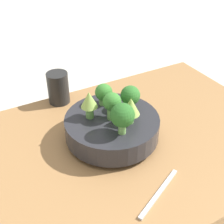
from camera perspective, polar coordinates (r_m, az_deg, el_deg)
ground_plane at (r=0.88m, az=-1.14°, el=-8.44°), size 6.00×6.00×0.00m
table at (r=0.86m, az=-1.15°, el=-7.53°), size 1.05×0.63×0.04m
bowl at (r=0.85m, az=-0.00°, el=-2.77°), size 0.26×0.26×0.07m
romanesco_piece_near at (r=0.79m, az=3.45°, el=0.89°), size 0.05×0.05×0.08m
broccoli_floret_back at (r=0.88m, az=-1.52°, el=3.44°), size 0.05×0.05×0.06m
broccoli_floret_front at (r=0.75m, az=1.91°, el=-0.72°), size 0.06×0.06×0.08m
broccoli_floret_center at (r=0.81m, az=-0.00°, el=1.55°), size 0.05×0.05×0.08m
romanesco_piece_far at (r=0.81m, az=-4.20°, el=1.95°), size 0.04×0.04×0.08m
broccoli_floret_right at (r=0.85m, az=3.36°, el=2.92°), size 0.05×0.05×0.07m
cup at (r=1.02m, az=-9.81°, el=4.37°), size 0.07×0.07×0.10m
fork at (r=0.74m, az=8.58°, el=-14.44°), size 0.16×0.08×0.01m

